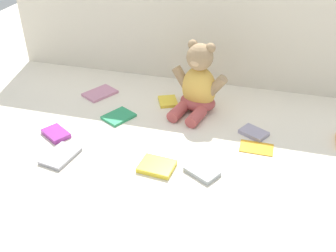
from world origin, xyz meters
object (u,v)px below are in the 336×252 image
at_px(book_case_2, 61,156).
at_px(book_case_8, 119,116).
at_px(book_case_6, 168,101).
at_px(book_case_1, 202,171).
at_px(book_case_7, 157,166).
at_px(teddy_bear, 198,86).
at_px(book_case_5, 256,147).
at_px(book_case_3, 254,133).
at_px(book_case_9, 56,134).
at_px(book_case_0, 100,93).

relative_size(book_case_2, book_case_8, 1.14).
bearing_deg(book_case_6, book_case_1, 94.57).
xyz_separation_m(book_case_6, book_case_7, (0.08, -0.44, 0.00)).
distance_m(teddy_bear, book_case_5, 0.36).
height_order(book_case_2, book_case_6, same).
bearing_deg(book_case_7, book_case_6, 15.78).
bearing_deg(book_case_6, book_case_3, 134.21).
bearing_deg(book_case_7, book_case_1, -79.25).
height_order(teddy_bear, book_case_2, teddy_bear).
bearing_deg(book_case_8, book_case_3, 30.98).
height_order(book_case_1, book_case_9, book_case_9).
distance_m(teddy_bear, book_case_2, 0.61).
distance_m(book_case_1, book_case_5, 0.25).
xyz_separation_m(teddy_bear, book_case_0, (-0.45, 0.01, -0.10)).
height_order(teddy_bear, book_case_1, teddy_bear).
bearing_deg(book_case_2, book_case_5, -150.45).
bearing_deg(book_case_0, teddy_bear, 28.02).
xyz_separation_m(book_case_1, book_case_5, (0.16, 0.19, -0.00)).
relative_size(book_case_3, book_case_9, 0.93).
xyz_separation_m(book_case_5, book_case_7, (-0.32, -0.20, 0.01)).
xyz_separation_m(book_case_2, book_case_6, (0.26, 0.47, -0.00)).
xyz_separation_m(teddy_bear, book_case_7, (-0.05, -0.42, -0.10)).
distance_m(book_case_7, book_case_8, 0.36).
bearing_deg(book_case_5, book_case_3, 11.91).
distance_m(book_case_1, book_case_6, 0.49).
height_order(book_case_3, book_case_8, book_case_3).
relative_size(book_case_1, book_case_2, 0.80).
bearing_deg(book_case_3, book_case_1, 1.63).
distance_m(book_case_7, book_case_9, 0.43).
xyz_separation_m(teddy_bear, book_case_8, (-0.29, -0.15, -0.10)).
bearing_deg(teddy_bear, book_case_7, -83.32).
height_order(book_case_0, book_case_5, book_case_0).
xyz_separation_m(teddy_bear, book_case_2, (-0.39, -0.45, -0.10)).
distance_m(book_case_5, book_case_6, 0.46).
bearing_deg(teddy_bear, book_case_1, -62.34).
relative_size(book_case_1, book_case_8, 0.91).
relative_size(teddy_bear, book_case_7, 2.58).
relative_size(teddy_bear, book_case_1, 2.77).
xyz_separation_m(book_case_5, book_case_6, (-0.40, 0.24, 0.00)).
bearing_deg(book_case_7, book_case_2, 100.41).
relative_size(teddy_bear, book_case_5, 2.47).
xyz_separation_m(book_case_5, book_case_9, (-0.74, -0.12, 0.01)).
height_order(book_case_6, book_case_8, book_case_6).
xyz_separation_m(book_case_3, book_case_8, (-0.54, -0.02, -0.00)).
bearing_deg(book_case_8, book_case_7, -19.32).
bearing_deg(book_case_8, book_case_6, 75.63).
bearing_deg(book_case_2, teddy_bear, -121.24).
bearing_deg(book_case_2, book_case_1, -164.86).
bearing_deg(book_case_3, book_case_7, -16.28).
height_order(book_case_1, book_case_8, book_case_1).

